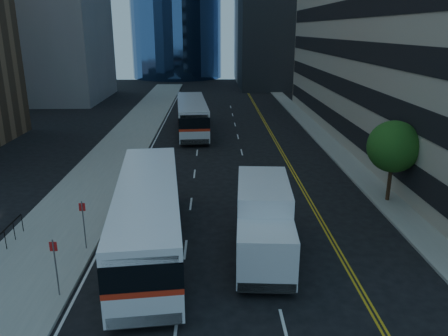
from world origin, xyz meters
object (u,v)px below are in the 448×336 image
at_px(street_tree, 394,147).
at_px(bus_front, 149,214).
at_px(box_truck, 264,221).
at_px(bus_rear, 192,115).

relative_size(street_tree, bus_front, 0.38).
bearing_deg(box_truck, street_tree, 41.62).
xyz_separation_m(bus_front, bus_rear, (0.98, 25.88, -0.02)).
height_order(street_tree, bus_rear, street_tree).
distance_m(street_tree, bus_rear, 24.11).
xyz_separation_m(bus_front, box_truck, (5.57, -0.85, -0.05)).
distance_m(bus_front, box_truck, 5.63).
distance_m(street_tree, box_truck, 11.12).
bearing_deg(street_tree, bus_rear, 123.51).
bearing_deg(street_tree, bus_front, -157.77).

